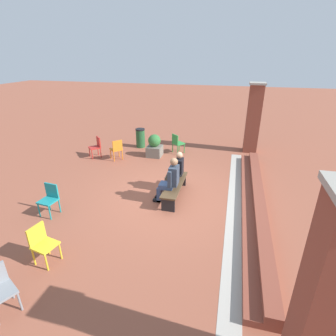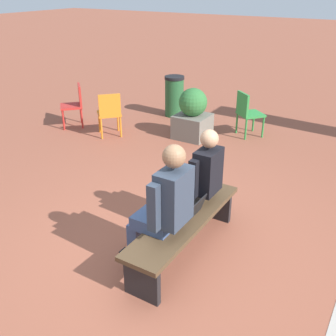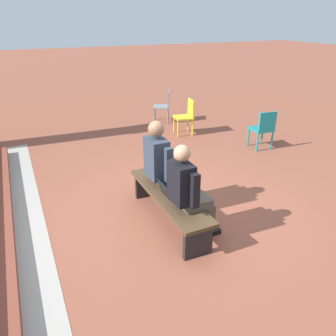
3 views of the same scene
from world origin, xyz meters
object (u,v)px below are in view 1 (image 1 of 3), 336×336
(person_student, at_px, (176,170))
(planter, at_px, (155,146))
(plastic_chair_foreground, at_px, (117,148))
(plastic_chair_far_left, at_px, (42,242))
(bench, at_px, (175,186))
(person_adult, at_px, (170,179))
(litter_bin, at_px, (140,138))
(plastic_chair_far_right, at_px, (177,142))
(plastic_chair_mid_courtyard, at_px, (50,197))
(plastic_chair_by_pillar, at_px, (96,146))
(laptop, at_px, (176,181))

(person_student, distance_m, planter, 3.09)
(plastic_chair_foreground, height_order, plastic_chair_far_left, same)
(plastic_chair_foreground, bearing_deg, bench, 51.09)
(plastic_chair_far_left, bearing_deg, person_adult, 146.41)
(litter_bin, bearing_deg, plastic_chair_far_right, 78.70)
(plastic_chair_mid_courtyard, relative_size, plastic_chair_by_pillar, 1.00)
(plastic_chair_mid_courtyard, bearing_deg, plastic_chair_far_left, 32.25)
(laptop, relative_size, plastic_chair_mid_courtyard, 0.38)
(bench, xyz_separation_m, plastic_chair_far_right, (-3.72, -0.75, 0.13))
(person_adult, xyz_separation_m, plastic_chair_far_left, (2.95, -1.96, -0.25))
(laptop, bearing_deg, plastic_chair_far_left, -31.54)
(person_adult, bearing_deg, plastic_chair_far_left, -33.59)
(plastic_chair_mid_courtyard, height_order, plastic_chair_foreground, same)
(plastic_chair_by_pillar, height_order, litter_bin, litter_bin)
(planter, bearing_deg, bench, 26.86)
(plastic_chair_mid_courtyard, bearing_deg, plastic_chair_foreground, 178.70)
(person_adult, bearing_deg, plastic_chair_mid_courtyard, -65.27)
(litter_bin, bearing_deg, bench, 31.93)
(plastic_chair_far_right, xyz_separation_m, planter, (0.61, -0.83, -0.04))
(laptop, height_order, plastic_chair_far_left, plastic_chair_far_left)
(person_student, distance_m, plastic_chair_far_right, 3.37)
(person_adult, relative_size, plastic_chair_far_right, 1.65)
(bench, xyz_separation_m, plastic_chair_far_left, (3.25, -2.03, 0.13))
(plastic_chair_mid_courtyard, distance_m, planter, 4.99)
(plastic_chair_by_pillar, distance_m, planter, 2.40)
(plastic_chair_mid_courtyard, bearing_deg, laptop, 119.75)
(laptop, relative_size, plastic_chair_foreground, 0.38)
(planter, bearing_deg, plastic_chair_mid_courtyard, -16.88)
(person_student, bearing_deg, plastic_chair_mid_courtyard, -54.76)
(person_adult, relative_size, plastic_chair_foreground, 1.65)
(person_student, relative_size, plastic_chair_by_pillar, 1.54)
(person_adult, height_order, litter_bin, person_adult)
(plastic_chair_foreground, relative_size, litter_bin, 0.98)
(planter, relative_size, litter_bin, 1.09)
(plastic_chair_by_pillar, bearing_deg, plastic_chair_far_left, 18.08)
(person_adult, xyz_separation_m, plastic_chair_mid_courtyard, (1.36, -2.96, -0.25))
(plastic_chair_foreground, relative_size, planter, 0.89)
(person_adult, distance_m, laptop, 0.45)
(plastic_chair_far_right, bearing_deg, laptop, 11.79)
(laptop, xyz_separation_m, plastic_chair_mid_courtyard, (1.74, -3.04, -0.02))
(person_adult, relative_size, litter_bin, 1.61)
(laptop, height_order, planter, planter)
(person_student, distance_m, person_adult, 0.73)
(person_adult, bearing_deg, plastic_chair_far_right, -170.41)
(bench, relative_size, person_student, 1.39)
(person_student, bearing_deg, planter, -150.60)
(person_adult, relative_size, laptop, 4.32)
(person_adult, height_order, plastic_chair_far_right, person_adult)
(bench, distance_m, plastic_chair_far_right, 3.80)
(person_student, relative_size, plastic_chair_far_right, 1.54)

